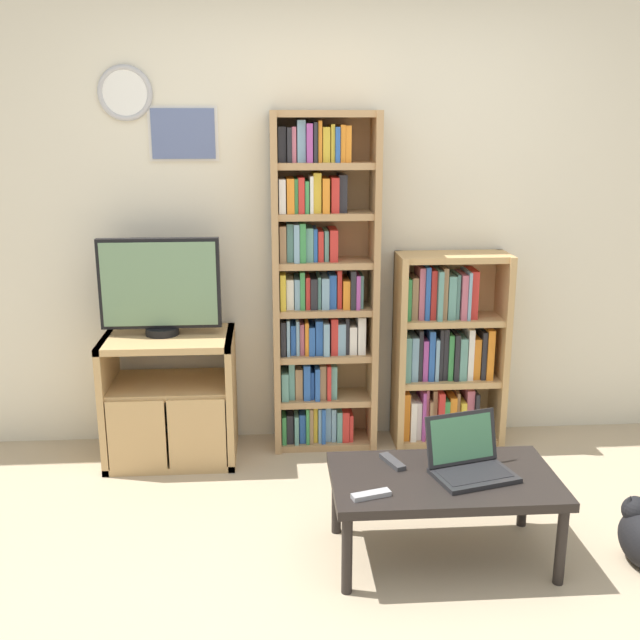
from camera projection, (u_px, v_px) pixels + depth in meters
ground_plane at (368, 610)px, 2.89m from camera, size 18.00×18.00×0.00m
wall_back at (330, 217)px, 4.22m from camera, size 6.29×0.09×2.60m
tv_stand at (171, 398)px, 4.11m from camera, size 0.70×0.48×0.71m
television at (160, 287)px, 3.99m from camera, size 0.64×0.18×0.53m
bookshelf_tall at (320, 289)px, 4.16m from camera, size 0.58×0.27×1.88m
bookshelf_short at (445, 353)px, 4.31m from camera, size 0.63×0.27×1.11m
coffee_table at (444, 485)px, 3.16m from camera, size 0.95×0.54×0.38m
laptop at (469, 460)px, 3.17m from camera, size 0.39×0.34×0.24m
remote_near_laptop at (392, 462)px, 3.26m from camera, size 0.10×0.17×0.02m
remote_far_from_laptop at (371, 495)px, 2.98m from camera, size 0.17×0.09×0.02m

